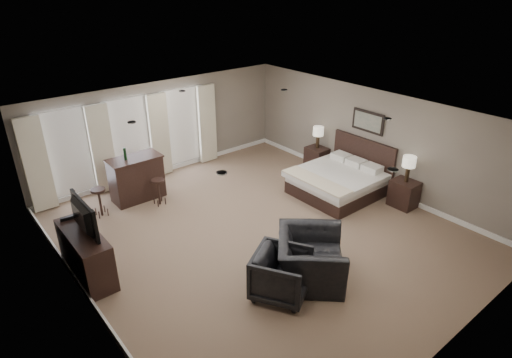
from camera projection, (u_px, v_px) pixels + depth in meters
room at (261, 179)px, 8.89m from camera, size 7.60×8.60×2.64m
window_bay at (131, 141)px, 11.22m from camera, size 5.25×0.20×2.30m
bed at (335, 172)px, 10.76m from camera, size 2.03×1.94×1.29m
nightstand_near at (404, 194)px, 10.39m from camera, size 0.50×0.61×0.67m
nightstand_far at (317, 158)px, 12.41m from camera, size 0.48×0.59×0.65m
lamp_near at (408, 169)px, 10.11m from camera, size 0.31×0.31×0.65m
lamp_far at (318, 138)px, 12.14m from camera, size 0.30×0.30×0.63m
wall_art at (368, 122)px, 10.92m from camera, size 0.04×0.96×0.56m
dresser at (86, 254)px, 7.92m from camera, size 0.52×1.61×0.94m
tv at (81, 229)px, 7.69m from camera, size 0.64×1.12×0.15m
armchair_near at (311, 251)px, 7.79m from camera, size 1.58×1.60×1.19m
armchair_far at (282, 272)px, 7.43m from camera, size 1.25×1.23×0.96m
bar_counter at (137, 178)px, 10.65m from camera, size 1.29×0.67×1.13m
bar_stool_left at (100, 202)px, 9.97m from camera, size 0.38×0.38×0.70m
bar_stool_right at (159, 192)px, 10.47m from camera, size 0.35×0.35×0.67m
desk_chair at (74, 232)px, 8.53m from camera, size 0.57×0.57×1.00m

